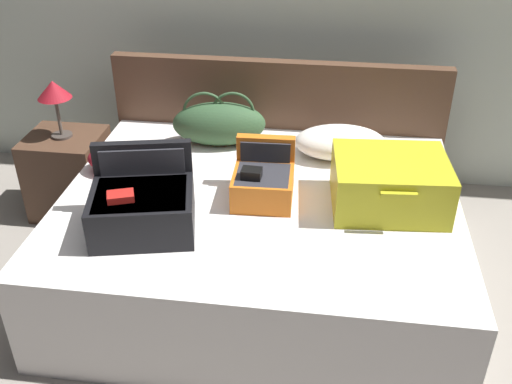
{
  "coord_description": "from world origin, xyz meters",
  "views": [
    {
      "loc": [
        0.32,
        -2.03,
        2.04
      ],
      "look_at": [
        0.0,
        0.28,
        0.62
      ],
      "focal_mm": 41.37,
      "sensor_mm": 36.0,
      "label": 1
    }
  ],
  "objects_px": {
    "duffel_bag": "(219,123)",
    "pillow_near_headboard": "(340,142)",
    "pillow_center_head": "(129,158)",
    "nightstand": "(69,174)",
    "hard_case_small": "(263,181)",
    "table_lamp": "(54,93)",
    "bed": "(259,240)",
    "hard_case_medium": "(143,205)",
    "hard_case_large": "(390,183)"
  },
  "relations": [
    {
      "from": "hard_case_medium",
      "to": "hard_case_small",
      "type": "bearing_deg",
      "value": 20.73
    },
    {
      "from": "bed",
      "to": "duffel_bag",
      "type": "bearing_deg",
      "value": 118.91
    },
    {
      "from": "hard_case_small",
      "to": "table_lamp",
      "type": "distance_m",
      "value": 1.38
    },
    {
      "from": "duffel_bag",
      "to": "pillow_center_head",
      "type": "relative_size",
      "value": 1.27
    },
    {
      "from": "bed",
      "to": "duffel_bag",
      "type": "distance_m",
      "value": 0.74
    },
    {
      "from": "bed",
      "to": "nightstand",
      "type": "relative_size",
      "value": 3.78
    },
    {
      "from": "hard_case_small",
      "to": "pillow_near_headboard",
      "type": "relative_size",
      "value": 0.66
    },
    {
      "from": "pillow_near_headboard",
      "to": "nightstand",
      "type": "height_order",
      "value": "pillow_near_headboard"
    },
    {
      "from": "hard_case_large",
      "to": "duffel_bag",
      "type": "distance_m",
      "value": 1.06
    },
    {
      "from": "hard_case_large",
      "to": "duffel_bag",
      "type": "xyz_separation_m",
      "value": [
        -0.91,
        0.53,
        0.0
      ]
    },
    {
      "from": "bed",
      "to": "duffel_bag",
      "type": "xyz_separation_m",
      "value": [
        -0.3,
        0.55,
        0.39
      ]
    },
    {
      "from": "duffel_bag",
      "to": "pillow_near_headboard",
      "type": "bearing_deg",
      "value": -5.57
    },
    {
      "from": "bed",
      "to": "pillow_center_head",
      "type": "relative_size",
      "value": 4.48
    },
    {
      "from": "bed",
      "to": "duffel_bag",
      "type": "relative_size",
      "value": 3.51
    },
    {
      "from": "pillow_near_headboard",
      "to": "hard_case_small",
      "type": "bearing_deg",
      "value": -126.68
    },
    {
      "from": "pillow_near_headboard",
      "to": "table_lamp",
      "type": "height_order",
      "value": "table_lamp"
    },
    {
      "from": "hard_case_medium",
      "to": "pillow_near_headboard",
      "type": "bearing_deg",
      "value": 30.74
    },
    {
      "from": "duffel_bag",
      "to": "pillow_near_headboard",
      "type": "xyz_separation_m",
      "value": [
        0.68,
        -0.07,
        -0.04
      ]
    },
    {
      "from": "pillow_center_head",
      "to": "table_lamp",
      "type": "relative_size",
      "value": 1.25
    },
    {
      "from": "duffel_bag",
      "to": "hard_case_medium",
      "type": "bearing_deg",
      "value": -101.28
    },
    {
      "from": "hard_case_small",
      "to": "duffel_bag",
      "type": "relative_size",
      "value": 0.59
    },
    {
      "from": "duffel_bag",
      "to": "pillow_near_headboard",
      "type": "height_order",
      "value": "duffel_bag"
    },
    {
      "from": "duffel_bag",
      "to": "pillow_near_headboard",
      "type": "relative_size",
      "value": 1.12
    },
    {
      "from": "hard_case_large",
      "to": "duffel_bag",
      "type": "relative_size",
      "value": 1.01
    },
    {
      "from": "pillow_near_headboard",
      "to": "table_lamp",
      "type": "bearing_deg",
      "value": 178.14
    },
    {
      "from": "bed",
      "to": "hard_case_small",
      "type": "relative_size",
      "value": 5.91
    },
    {
      "from": "hard_case_medium",
      "to": "table_lamp",
      "type": "xyz_separation_m",
      "value": [
        -0.77,
        0.86,
        0.15
      ]
    },
    {
      "from": "bed",
      "to": "hard_case_medium",
      "type": "bearing_deg",
      "value": -145.5
    },
    {
      "from": "duffel_bag",
      "to": "bed",
      "type": "bearing_deg",
      "value": -61.09
    },
    {
      "from": "hard_case_large",
      "to": "nightstand",
      "type": "distance_m",
      "value": 1.97
    },
    {
      "from": "duffel_bag",
      "to": "pillow_near_headboard",
      "type": "distance_m",
      "value": 0.68
    },
    {
      "from": "pillow_center_head",
      "to": "table_lamp",
      "type": "xyz_separation_m",
      "value": [
        -0.54,
        0.36,
        0.19
      ]
    },
    {
      "from": "pillow_center_head",
      "to": "table_lamp",
      "type": "bearing_deg",
      "value": 146.03
    },
    {
      "from": "nightstand",
      "to": "pillow_center_head",
      "type": "bearing_deg",
      "value": -33.97
    },
    {
      "from": "hard_case_medium",
      "to": "pillow_near_headboard",
      "type": "distance_m",
      "value": 1.18
    },
    {
      "from": "duffel_bag",
      "to": "pillow_center_head",
      "type": "xyz_separation_m",
      "value": [
        -0.41,
        -0.38,
        -0.05
      ]
    },
    {
      "from": "pillow_near_headboard",
      "to": "pillow_center_head",
      "type": "relative_size",
      "value": 1.14
    },
    {
      "from": "hard_case_large",
      "to": "duffel_bag",
      "type": "height_order",
      "value": "duffel_bag"
    },
    {
      "from": "duffel_bag",
      "to": "nightstand",
      "type": "bearing_deg",
      "value": -179.18
    },
    {
      "from": "hard_case_large",
      "to": "hard_case_medium",
      "type": "height_order",
      "value": "hard_case_medium"
    },
    {
      "from": "hard_case_large",
      "to": "table_lamp",
      "type": "xyz_separation_m",
      "value": [
        -1.86,
        0.52,
        0.14
      ]
    },
    {
      "from": "table_lamp",
      "to": "hard_case_large",
      "type": "bearing_deg",
      "value": -15.61
    },
    {
      "from": "hard_case_small",
      "to": "table_lamp",
      "type": "height_order",
      "value": "table_lamp"
    },
    {
      "from": "bed",
      "to": "pillow_near_headboard",
      "type": "bearing_deg",
      "value": 51.86
    },
    {
      "from": "duffel_bag",
      "to": "table_lamp",
      "type": "distance_m",
      "value": 0.96
    },
    {
      "from": "pillow_center_head",
      "to": "nightstand",
      "type": "height_order",
      "value": "pillow_center_head"
    },
    {
      "from": "hard_case_small",
      "to": "pillow_center_head",
      "type": "distance_m",
      "value": 0.75
    },
    {
      "from": "bed",
      "to": "hard_case_large",
      "type": "bearing_deg",
      "value": 1.22
    },
    {
      "from": "hard_case_large",
      "to": "hard_case_medium",
      "type": "distance_m",
      "value": 1.14
    },
    {
      "from": "bed",
      "to": "hard_case_small",
      "type": "bearing_deg",
      "value": -2.09
    }
  ]
}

